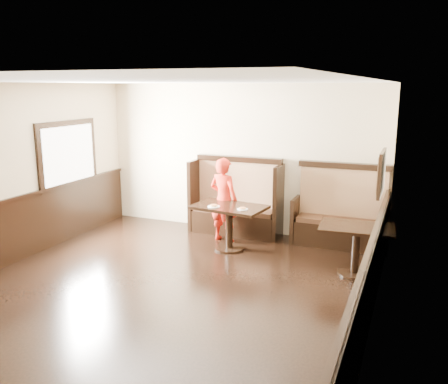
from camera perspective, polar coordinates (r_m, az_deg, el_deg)
The scene contains 9 objects.
ground at distance 6.38m, azimuth -9.42°, elevation -13.06°, with size 7.00×7.00×0.00m, color black.
room_shell at distance 6.49m, azimuth -10.58°, elevation -6.24°, with size 7.00×7.00×7.00m.
booth_main at distance 8.99m, azimuth 1.49°, elevation -1.65°, with size 1.75×0.72×1.45m.
booth_neighbor at distance 8.53m, azimuth 13.84°, elevation -3.13°, with size 1.65×0.72×1.45m.
table_main at distance 8.05m, azimuth 0.63°, elevation -2.90°, with size 1.29×0.90×0.77m.
table_neighbor at distance 7.27m, azimuth 15.61°, elevation -5.40°, with size 1.12×0.78×0.74m.
child at distance 8.46m, azimuth -0.04°, elevation -0.95°, with size 0.55×0.36×1.52m, color red.
pizza_plate_left at distance 7.93m, azimuth -1.23°, elevation -1.69°, with size 0.21×0.21×0.04m.
pizza_plate_right at distance 7.77m, azimuth 2.25°, elevation -2.02°, with size 0.18×0.18×0.03m.
Camera 1 is at (3.09, -4.85, 2.75)m, focal length 38.00 mm.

